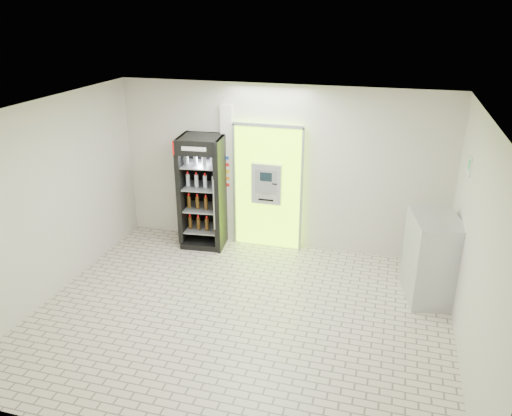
% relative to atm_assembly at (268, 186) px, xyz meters
% --- Properties ---
extents(ground, '(6.00, 6.00, 0.00)m').
position_rel_atm_assembly_xyz_m(ground, '(0.20, -2.41, -1.17)').
color(ground, '#BFB09F').
rests_on(ground, ground).
extents(room_shell, '(6.00, 6.00, 6.00)m').
position_rel_atm_assembly_xyz_m(room_shell, '(0.20, -2.41, 0.67)').
color(room_shell, beige).
rests_on(room_shell, ground).
extents(atm_assembly, '(1.30, 0.24, 2.33)m').
position_rel_atm_assembly_xyz_m(atm_assembly, '(0.00, 0.00, 0.00)').
color(atm_assembly, '#93ED0E').
rests_on(atm_assembly, ground).
extents(pillar, '(0.22, 0.11, 2.60)m').
position_rel_atm_assembly_xyz_m(pillar, '(-0.78, 0.04, 0.13)').
color(pillar, silver).
rests_on(pillar, ground).
extents(beverage_cooler, '(0.85, 0.79, 2.09)m').
position_rel_atm_assembly_xyz_m(beverage_cooler, '(-1.16, -0.26, -0.17)').
color(beverage_cooler, black).
rests_on(beverage_cooler, ground).
extents(steel_cabinet, '(0.85, 1.10, 1.33)m').
position_rel_atm_assembly_xyz_m(steel_cabinet, '(2.86, -1.10, -0.51)').
color(steel_cabinet, '#B4B8BD').
rests_on(steel_cabinet, ground).
extents(exit_sign, '(0.02, 0.22, 0.26)m').
position_rel_atm_assembly_xyz_m(exit_sign, '(3.19, -1.01, 0.95)').
color(exit_sign, white).
rests_on(exit_sign, room_shell).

